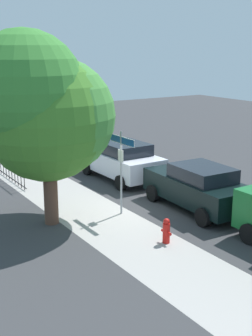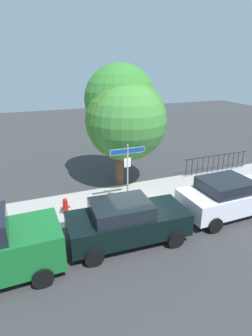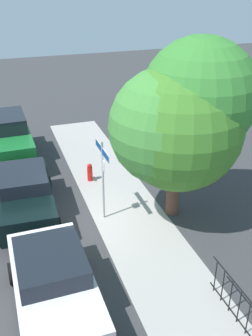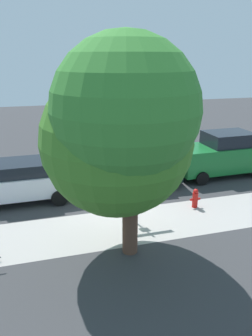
% 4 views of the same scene
% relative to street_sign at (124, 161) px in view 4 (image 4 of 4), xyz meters
% --- Properties ---
extents(ground_plane, '(60.00, 60.00, 0.00)m').
position_rel_street_sign_xyz_m(ground_plane, '(0.17, -0.40, -2.11)').
color(ground_plane, '#38383A').
extents(sidewalk_strip, '(24.00, 2.60, 0.00)m').
position_rel_street_sign_xyz_m(sidewalk_strip, '(2.17, 0.90, -2.10)').
color(sidewalk_strip, '#A9A39E').
rests_on(sidewalk_strip, ground_plane).
extents(street_sign, '(1.61, 0.07, 2.96)m').
position_rel_street_sign_xyz_m(street_sign, '(0.00, 0.00, 0.00)').
color(street_sign, '#9EA0A5').
rests_on(street_sign, ground_plane).
extents(shade_tree, '(4.18, 4.82, 6.31)m').
position_rel_street_sign_xyz_m(shade_tree, '(0.85, 2.42, 1.72)').
color(shade_tree, brown).
rests_on(shade_tree, ground_plane).
extents(car_green, '(4.69, 2.21, 2.18)m').
position_rel_street_sign_xyz_m(car_green, '(-5.88, -2.84, -1.03)').
color(car_green, '#186A2C').
rests_on(car_green, ground_plane).
extents(car_black, '(4.48, 2.22, 1.65)m').
position_rel_street_sign_xyz_m(car_black, '(-1.08, -2.59, -1.26)').
color(car_black, black).
rests_on(car_black, ground_plane).
extents(car_white, '(4.27, 2.19, 1.68)m').
position_rel_street_sign_xyz_m(car_white, '(3.72, -2.38, -1.24)').
color(car_white, white).
rests_on(car_white, ground_plane).
extents(fire_hydrant, '(0.42, 0.22, 0.78)m').
position_rel_street_sign_xyz_m(fire_hydrant, '(-2.86, 0.20, -1.72)').
color(fire_hydrant, red).
rests_on(fire_hydrant, ground_plane).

